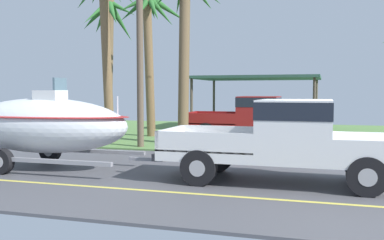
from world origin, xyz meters
The scene contains 10 objects.
ground centered at (0.00, 8.38, -0.01)m, with size 36.00×22.00×0.11m.
pickup_truck_towing centered at (-0.86, -0.12, 1.05)m, with size 5.51×2.04×1.89m.
boat_on_trailer centered at (-7.48, -0.12, 1.18)m, with size 6.21×2.29×2.44m.
parked_pickup_background centered at (-2.86, 8.06, 1.04)m, with size 5.58×2.10×1.88m.
carport_awning centered at (-3.73, 13.57, 2.75)m, with size 6.54×5.17×2.88m.
palm_tree_near_left centered at (-8.47, 5.32, 5.41)m, with size 2.78×3.51×7.03m.
palm_tree_mid centered at (-5.41, 5.96, 4.93)m, with size 2.80×2.79×6.89m.
palm_tree_far_left centered at (-10.48, 9.46, 5.12)m, with size 2.87×3.17×6.74m.
palm_tree_far_right centered at (-7.74, 8.10, 4.94)m, with size 3.09×2.65×6.57m.
utility_pole centered at (-6.68, 4.60, 4.58)m, with size 0.24×1.80×8.84m.
Camera 1 is at (-0.16, -10.26, 2.07)m, focal length 41.25 mm.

